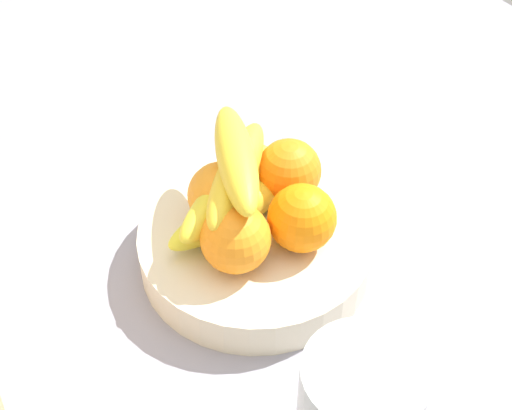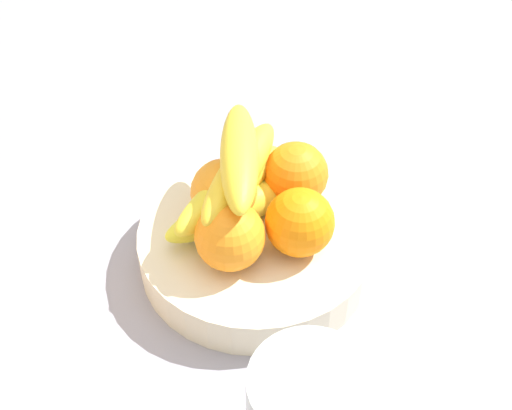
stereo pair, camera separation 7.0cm
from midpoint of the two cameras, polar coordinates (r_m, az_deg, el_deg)
ground_plane at (r=79.28cm, az=-3.51°, el=-6.46°), size 180.00×140.00×3.00cm
fruit_bowl at (r=77.76cm, az=-2.59°, el=-3.44°), size 25.94×25.94×4.60cm
orange_front_left at (r=72.27cm, az=1.01°, el=-1.21°), size 7.28×7.28×7.28cm
orange_front_right at (r=77.60cm, az=0.11°, el=2.69°), size 7.28×7.28×7.28cm
orange_center at (r=74.93cm, az=-5.89°, el=0.55°), size 7.28×7.28×7.28cm
orange_back_left at (r=70.50cm, az=-4.54°, el=-2.88°), size 7.28×7.28×7.28cm
banana_bunch at (r=73.83cm, az=-4.58°, el=1.62°), size 17.27×17.40×10.60cm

